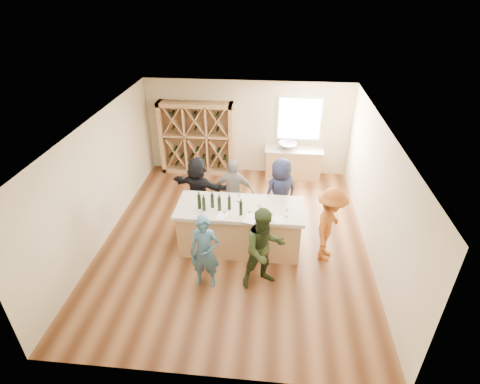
# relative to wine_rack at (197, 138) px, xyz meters

# --- Properties ---
(floor) EXTENTS (6.00, 7.00, 0.10)m
(floor) POSITION_rel_wine_rack_xyz_m (1.50, -3.27, -1.15)
(floor) COLOR brown
(floor) RESTS_ON ground
(ceiling) EXTENTS (6.00, 7.00, 0.10)m
(ceiling) POSITION_rel_wine_rack_xyz_m (1.50, -3.27, 1.75)
(ceiling) COLOR white
(ceiling) RESTS_ON ground
(wall_back) EXTENTS (6.00, 0.10, 2.80)m
(wall_back) POSITION_rel_wine_rack_xyz_m (1.50, 0.28, 0.30)
(wall_back) COLOR beige
(wall_back) RESTS_ON ground
(wall_front) EXTENTS (6.00, 0.10, 2.80)m
(wall_front) POSITION_rel_wine_rack_xyz_m (1.50, -6.82, 0.30)
(wall_front) COLOR beige
(wall_front) RESTS_ON ground
(wall_left) EXTENTS (0.10, 7.00, 2.80)m
(wall_left) POSITION_rel_wine_rack_xyz_m (-1.55, -3.27, 0.30)
(wall_left) COLOR beige
(wall_left) RESTS_ON ground
(wall_right) EXTENTS (0.10, 7.00, 2.80)m
(wall_right) POSITION_rel_wine_rack_xyz_m (4.55, -3.27, 0.30)
(wall_right) COLOR beige
(wall_right) RESTS_ON ground
(window_frame) EXTENTS (1.30, 0.06, 1.30)m
(window_frame) POSITION_rel_wine_rack_xyz_m (3.00, 0.20, 0.65)
(window_frame) COLOR white
(window_frame) RESTS_ON wall_back
(window_pane) EXTENTS (1.18, 0.01, 1.18)m
(window_pane) POSITION_rel_wine_rack_xyz_m (3.00, 0.17, 0.65)
(window_pane) COLOR white
(window_pane) RESTS_ON wall_back
(wine_rack) EXTENTS (2.20, 0.45, 2.20)m
(wine_rack) POSITION_rel_wine_rack_xyz_m (0.00, 0.00, 0.00)
(wine_rack) COLOR tan
(wine_rack) RESTS_ON floor
(back_counter_base) EXTENTS (1.60, 0.58, 0.86)m
(back_counter_base) POSITION_rel_wine_rack_xyz_m (2.90, -0.07, -0.67)
(back_counter_base) COLOR tan
(back_counter_base) RESTS_ON floor
(back_counter_top) EXTENTS (1.70, 0.62, 0.06)m
(back_counter_top) POSITION_rel_wine_rack_xyz_m (2.90, -0.07, -0.21)
(back_counter_top) COLOR #B7A995
(back_counter_top) RESTS_ON back_counter_base
(sink) EXTENTS (0.54, 0.54, 0.19)m
(sink) POSITION_rel_wine_rack_xyz_m (2.70, -0.07, -0.09)
(sink) COLOR silver
(sink) RESTS_ON back_counter_top
(faucet) EXTENTS (0.02, 0.02, 0.30)m
(faucet) POSITION_rel_wine_rack_xyz_m (2.70, 0.11, -0.03)
(faucet) COLOR silver
(faucet) RESTS_ON back_counter_top
(tasting_counter_base) EXTENTS (2.60, 1.00, 1.00)m
(tasting_counter_base) POSITION_rel_wine_rack_xyz_m (1.65, -3.56, -0.60)
(tasting_counter_base) COLOR tan
(tasting_counter_base) RESTS_ON floor
(tasting_counter_top) EXTENTS (2.72, 1.12, 0.08)m
(tasting_counter_top) POSITION_rel_wine_rack_xyz_m (1.65, -3.56, -0.06)
(tasting_counter_top) COLOR #B7A995
(tasting_counter_top) RESTS_ON tasting_counter_base
(wine_bottle_a) EXTENTS (0.10, 0.10, 0.32)m
(wine_bottle_a) POSITION_rel_wine_rack_xyz_m (0.80, -3.71, 0.14)
(wine_bottle_a) COLOR black
(wine_bottle_a) RESTS_ON tasting_counter_top
(wine_bottle_b) EXTENTS (0.08, 0.08, 0.30)m
(wine_bottle_b) POSITION_rel_wine_rack_xyz_m (0.91, -3.77, 0.13)
(wine_bottle_b) COLOR black
(wine_bottle_b) RESTS_ON tasting_counter_top
(wine_bottle_c) EXTENTS (0.08, 0.08, 0.31)m
(wine_bottle_c) POSITION_rel_wine_rack_xyz_m (1.07, -3.64, 0.13)
(wine_bottle_c) COLOR black
(wine_bottle_c) RESTS_ON tasting_counter_top
(wine_bottle_d) EXTENTS (0.09, 0.09, 0.31)m
(wine_bottle_d) POSITION_rel_wine_rack_xyz_m (1.23, -3.74, 0.14)
(wine_bottle_d) COLOR black
(wine_bottle_d) RESTS_ON tasting_counter_top
(wine_bottle_e) EXTENTS (0.09, 0.09, 0.29)m
(wine_bottle_e) POSITION_rel_wine_rack_xyz_m (1.43, -3.68, 0.13)
(wine_bottle_e) COLOR black
(wine_bottle_e) RESTS_ON tasting_counter_top
(wine_glass_a) EXTENTS (0.09, 0.09, 0.19)m
(wine_glass_a) POSITION_rel_wine_rack_xyz_m (1.38, -4.04, 0.08)
(wine_glass_a) COLOR white
(wine_glass_a) RESTS_ON tasting_counter_top
(wine_glass_b) EXTENTS (0.08, 0.08, 0.19)m
(wine_glass_b) POSITION_rel_wine_rack_xyz_m (1.88, -4.00, 0.07)
(wine_glass_b) COLOR white
(wine_glass_b) RESTS_ON tasting_counter_top
(wine_glass_c) EXTENTS (0.08, 0.08, 0.17)m
(wine_glass_c) POSITION_rel_wine_rack_xyz_m (2.33, -4.04, 0.06)
(wine_glass_c) COLOR white
(wine_glass_c) RESTS_ON tasting_counter_top
(wine_glass_d) EXTENTS (0.08, 0.08, 0.20)m
(wine_glass_d) POSITION_rel_wine_rack_xyz_m (2.06, -3.75, 0.08)
(wine_glass_d) COLOR white
(wine_glass_d) RESTS_ON tasting_counter_top
(wine_glass_e) EXTENTS (0.08, 0.08, 0.18)m
(wine_glass_e) POSITION_rel_wine_rack_xyz_m (2.63, -3.84, 0.07)
(wine_glass_e) COLOR white
(wine_glass_e) RESTS_ON tasting_counter_top
(tasting_menu_a) EXTENTS (0.25, 0.32, 0.00)m
(tasting_menu_a) POSITION_rel_wine_rack_xyz_m (1.32, -3.93, -0.02)
(tasting_menu_a) COLOR white
(tasting_menu_a) RESTS_ON tasting_counter_top
(tasting_menu_b) EXTENTS (0.32, 0.39, 0.00)m
(tasting_menu_b) POSITION_rel_wine_rack_xyz_m (1.90, -4.00, -0.02)
(tasting_menu_b) COLOR white
(tasting_menu_b) RESTS_ON tasting_counter_top
(tasting_menu_c) EXTENTS (0.30, 0.34, 0.00)m
(tasting_menu_c) POSITION_rel_wine_rack_xyz_m (2.48, -3.97, -0.02)
(tasting_menu_c) COLOR white
(tasting_menu_c) RESTS_ON tasting_counter_top
(person_near_left) EXTENTS (0.59, 0.44, 1.59)m
(person_near_left) POSITION_rel_wine_rack_xyz_m (1.09, -4.78, -0.30)
(person_near_left) COLOR #335972
(person_near_left) RESTS_ON floor
(person_near_right) EXTENTS (0.96, 0.77, 1.74)m
(person_near_right) POSITION_rel_wine_rack_xyz_m (2.22, -4.66, -0.23)
(person_near_right) COLOR #263319
(person_near_right) RESTS_ON floor
(person_server) EXTENTS (0.87, 1.21, 1.70)m
(person_server) POSITION_rel_wine_rack_xyz_m (3.55, -3.72, -0.25)
(person_server) COLOR #994C19
(person_server) RESTS_ON floor
(person_far_mid) EXTENTS (0.98, 0.51, 1.67)m
(person_far_mid) POSITION_rel_wine_rack_xyz_m (1.40, -2.53, -0.27)
(person_far_mid) COLOR slate
(person_far_mid) RESTS_ON floor
(person_far_right) EXTENTS (1.01, 0.91, 1.74)m
(person_far_right) POSITION_rel_wine_rack_xyz_m (2.51, -2.52, -0.23)
(person_far_right) COLOR #191E38
(person_far_right) RESTS_ON floor
(person_far_left) EXTENTS (1.63, 0.96, 1.66)m
(person_far_left) POSITION_rel_wine_rack_xyz_m (0.52, -2.47, -0.27)
(person_far_left) COLOR black
(person_far_left) RESTS_ON floor
(wine_bottle_f) EXTENTS (0.07, 0.07, 0.30)m
(wine_bottle_f) POSITION_rel_wine_rack_xyz_m (1.70, -3.86, 0.13)
(wine_bottle_f) COLOR black
(wine_bottle_f) RESTS_ON tasting_counter_top
(wine_glass_f) EXTENTS (0.07, 0.07, 0.18)m
(wine_glass_f) POSITION_rel_wine_rack_xyz_m (1.60, -3.36, 0.07)
(wine_glass_f) COLOR white
(wine_glass_f) RESTS_ON tasting_counter_top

